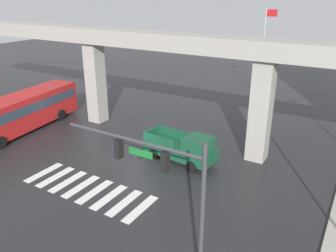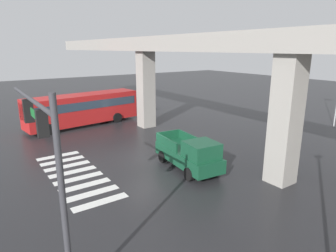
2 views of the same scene
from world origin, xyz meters
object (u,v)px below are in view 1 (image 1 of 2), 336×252
city_bus (24,110)px  pickup_truck (184,148)px  flagpole (264,47)px  traffic_signal_mast (163,177)px

city_bus → pickup_truck: bearing=6.7°
flagpole → traffic_signal_mast: bearing=-81.3°
traffic_signal_mast → flagpole: size_ratio=0.69×
pickup_truck → traffic_signal_mast: (3.95, -8.96, 3.40)m
pickup_truck → flagpole: 18.18m
pickup_truck → flagpole: bearing=90.4°
traffic_signal_mast → pickup_truck: bearing=113.8°
city_bus → flagpole: (14.28, 19.31, 3.79)m
traffic_signal_mast → flagpole: 26.90m
city_bus → flagpole: flagpole is taller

